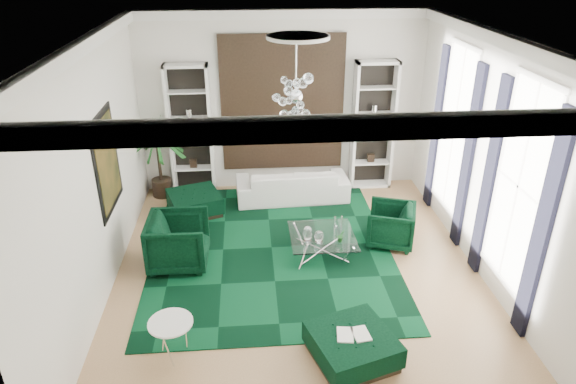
{
  "coord_description": "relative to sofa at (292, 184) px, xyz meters",
  "views": [
    {
      "loc": [
        -0.75,
        -7.07,
        4.95
      ],
      "look_at": [
        -0.13,
        0.5,
        1.26
      ],
      "focal_mm": 32.0,
      "sensor_mm": 36.0,
      "label": 1
    }
  ],
  "objects": [
    {
      "name": "floor",
      "position": [
        -0.15,
        -2.76,
        -0.35
      ],
      "size": [
        6.0,
        7.0,
        0.02
      ],
      "primitive_type": "cube",
      "color": "tan",
      "rests_on": "ground"
    },
    {
      "name": "ceiling",
      "position": [
        -0.15,
        -2.76,
        3.47
      ],
      "size": [
        6.0,
        7.0,
        0.02
      ],
      "primitive_type": "cube",
      "color": "white",
      "rests_on": "ground"
    },
    {
      "name": "wall_back",
      "position": [
        -0.15,
        0.75,
        1.56
      ],
      "size": [
        6.0,
        0.02,
        3.8
      ],
      "primitive_type": "cube",
      "color": "silver",
      "rests_on": "ground"
    },
    {
      "name": "wall_front",
      "position": [
        -0.15,
        -6.27,
        1.56
      ],
      "size": [
        6.0,
        0.02,
        3.8
      ],
      "primitive_type": "cube",
      "color": "silver",
      "rests_on": "ground"
    },
    {
      "name": "wall_left",
      "position": [
        -3.16,
        -2.76,
        1.56
      ],
      "size": [
        0.02,
        7.0,
        3.8
      ],
      "primitive_type": "cube",
      "color": "silver",
      "rests_on": "ground"
    },
    {
      "name": "wall_right",
      "position": [
        2.86,
        -2.76,
        1.56
      ],
      "size": [
        0.02,
        7.0,
        3.8
      ],
      "primitive_type": "cube",
      "color": "silver",
      "rests_on": "ground"
    },
    {
      "name": "crown_molding",
      "position": [
        -0.15,
        -2.76,
        3.36
      ],
      "size": [
        6.0,
        7.0,
        0.18
      ],
      "primitive_type": null,
      "color": "white",
      "rests_on": "ceiling"
    },
    {
      "name": "ceiling_medallion",
      "position": [
        -0.15,
        -2.46,
        3.43
      ],
      "size": [
        0.9,
        0.9,
        0.05
      ],
      "primitive_type": "cylinder",
      "color": "white",
      "rests_on": "ceiling"
    },
    {
      "name": "tapestry",
      "position": [
        -0.15,
        0.7,
        1.56
      ],
      "size": [
        2.5,
        0.06,
        2.8
      ],
      "primitive_type": "cube",
      "color": "black",
      "rests_on": "wall_back"
    },
    {
      "name": "shelving_left",
      "position": [
        -2.1,
        0.55,
        1.06
      ],
      "size": [
        0.9,
        0.38,
        2.8
      ],
      "primitive_type": null,
      "color": "white",
      "rests_on": "floor"
    },
    {
      "name": "shelving_right",
      "position": [
        1.8,
        0.55,
        1.06
      ],
      "size": [
        0.9,
        0.38,
        2.8
      ],
      "primitive_type": null,
      "color": "white",
      "rests_on": "floor"
    },
    {
      "name": "painting",
      "position": [
        -3.12,
        -2.16,
        1.51
      ],
      "size": [
        0.04,
        1.3,
        1.6
      ],
      "primitive_type": "cube",
      "color": "black",
      "rests_on": "wall_left"
    },
    {
      "name": "window_near",
      "position": [
        2.84,
        -3.66,
        1.56
      ],
      "size": [
        0.03,
        1.1,
        2.9
      ],
      "primitive_type": "cube",
      "color": "white",
      "rests_on": "wall_right"
    },
    {
      "name": "curtain_near_a",
      "position": [
        2.8,
        -4.44,
        1.31
      ],
      "size": [
        0.07,
        0.3,
        3.25
      ],
      "primitive_type": "cube",
      "color": "black",
      "rests_on": "floor"
    },
    {
      "name": "curtain_near_b",
      "position": [
        2.8,
        -2.88,
        1.31
      ],
      "size": [
        0.07,
        0.3,
        3.25
      ],
      "primitive_type": "cube",
      "color": "black",
      "rests_on": "floor"
    },
    {
      "name": "window_far",
      "position": [
        2.84,
        -1.26,
        1.56
      ],
      "size": [
        0.03,
        1.1,
        2.9
      ],
      "primitive_type": "cube",
      "color": "white",
      "rests_on": "wall_right"
    },
    {
      "name": "curtain_far_a",
      "position": [
        2.8,
        -2.04,
        1.31
      ],
      "size": [
        0.07,
        0.3,
        3.25
      ],
      "primitive_type": "cube",
      "color": "black",
      "rests_on": "floor"
    },
    {
      "name": "curtain_far_b",
      "position": [
        2.8,
        -0.48,
        1.31
      ],
      "size": [
        0.07,
        0.3,
        3.25
      ],
      "primitive_type": "cube",
      "color": "black",
      "rests_on": "floor"
    },
    {
      "name": "rug",
      "position": [
        -0.55,
        -1.96,
        -0.33
      ],
      "size": [
        4.2,
        5.0,
        0.02
      ],
      "primitive_type": "cube",
      "color": "black",
      "rests_on": "floor"
    },
    {
      "name": "sofa",
      "position": [
        0.0,
        0.0,
        0.0
      ],
      "size": [
        2.39,
        1.02,
        0.69
      ],
      "primitive_type": "imported",
      "rotation": [
        0.0,
        0.0,
        3.19
      ],
      "color": "white",
      "rests_on": "floor"
    },
    {
      "name": "armchair_left",
      "position": [
        -2.12,
        -2.34,
        0.11
      ],
      "size": [
        1.01,
        0.98,
        0.9
      ],
      "primitive_type": "imported",
      "rotation": [
        0.0,
        0.0,
        1.55
      ],
      "color": "black",
      "rests_on": "floor"
    },
    {
      "name": "armchair_right",
      "position": [
        1.61,
        -1.95,
        0.03
      ],
      "size": [
        1.04,
        1.02,
        0.75
      ],
      "primitive_type": "imported",
      "rotation": [
        0.0,
        0.0,
        -1.89
      ],
      "color": "black",
      "rests_on": "floor"
    },
    {
      "name": "coffee_table",
      "position": [
        0.33,
        -2.22,
        -0.15
      ],
      "size": [
        1.12,
        1.12,
        0.39
      ],
      "primitive_type": null,
      "rotation": [
        0.0,
        0.0,
        0.0
      ],
      "color": "white",
      "rests_on": "floor"
    },
    {
      "name": "ottoman_side",
      "position": [
        -2.02,
        -0.48,
        -0.13
      ],
      "size": [
        1.22,
        1.22,
        0.43
      ],
      "primitive_type": "cube",
      "rotation": [
        0.0,
        0.0,
        0.33
      ],
      "color": "black",
      "rests_on": "floor"
    },
    {
      "name": "ottoman_front",
      "position": [
        0.36,
        -4.77,
        -0.14
      ],
      "size": [
        1.26,
        1.26,
        0.4
      ],
      "primitive_type": "cube",
      "rotation": [
        0.0,
        0.0,
        0.31
      ],
      "color": "black",
      "rests_on": "floor"
    },
    {
      "name": "book",
      "position": [
        0.36,
        -4.77,
        0.07
      ],
      "size": [
        0.44,
        0.29,
        0.03
      ],
      "primitive_type": "cube",
      "color": "white",
      "rests_on": "ottoman_front"
    },
    {
      "name": "side_table",
      "position": [
        -1.98,
        -4.53,
        -0.06
      ],
      "size": [
        0.72,
        0.72,
        0.56
      ],
      "primitive_type": "cylinder",
      "rotation": [
        0.0,
        0.0,
        0.27
      ],
      "color": "white",
      "rests_on": "floor"
    },
    {
      "name": "palm",
      "position": [
        -2.8,
        0.39,
        0.8
      ],
      "size": [
        1.45,
        1.45,
        2.28
      ],
      "primitive_type": null,
      "rotation": [
        0.0,
        0.0,
        0.02
      ],
      "color": "#19591E",
      "rests_on": "floor"
    },
    {
      "name": "chandelier",
      "position": [
        -0.15,
        -2.2,
        2.51
      ],
      "size": [
        1.04,
        1.04,
        0.8
      ],
      "primitive_type": null,
      "rotation": [
        0.0,
        0.0,
        0.19
      ],
      "color": "white",
      "rests_on": "ceiling"
    },
    {
      "name": "table_plant",
      "position": [
        0.61,
        -2.46,
        0.15
      ],
      "size": [
        0.14,
        0.12,
        0.22
      ],
      "primitive_type": "imported",
      "rotation": [
        0.0,
        0.0,
        0.21
      ],
      "color": "#19591E",
      "rests_on": "coffee_table"
    }
  ]
}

